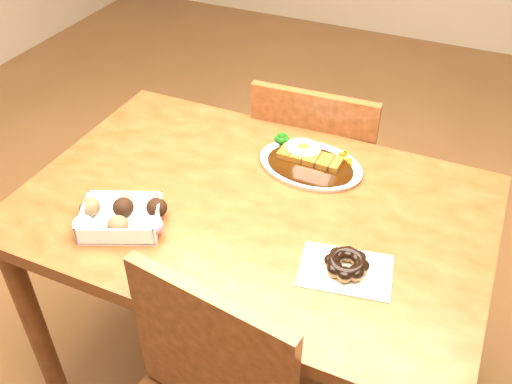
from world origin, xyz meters
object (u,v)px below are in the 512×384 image
at_px(pon_de_ring, 346,265).
at_px(table, 253,232).
at_px(donut_box, 121,217).
at_px(katsu_curry_plate, 309,161).
at_px(chair_far, 318,176).

bearing_deg(pon_de_ring, table, 155.72).
bearing_deg(donut_box, table, 38.76).
distance_m(table, katsu_curry_plate, 0.26).
height_order(donut_box, pon_de_ring, donut_box).
xyz_separation_m(chair_far, donut_box, (-0.27, -0.74, 0.30)).
bearing_deg(katsu_curry_plate, donut_box, -128.16).
relative_size(katsu_curry_plate, pon_de_ring, 1.36).
relative_size(table, katsu_curry_plate, 3.85).
xyz_separation_m(chair_far, katsu_curry_plate, (0.07, -0.32, 0.29)).
bearing_deg(pon_de_ring, donut_box, -171.93).
distance_m(table, chair_far, 0.56).
distance_m(chair_far, pon_de_ring, 0.78).
bearing_deg(chair_far, pon_de_ring, 109.92).
relative_size(chair_far, pon_de_ring, 3.78).
height_order(table, donut_box, donut_box).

